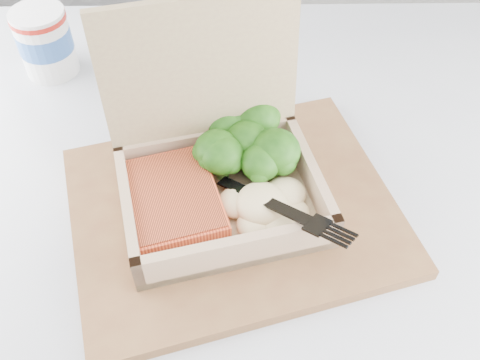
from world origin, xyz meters
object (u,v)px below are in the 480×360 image
(paper_cup, at_px, (45,40))
(cafe_table, at_px, (245,299))
(serving_tray, at_px, (233,210))
(takeout_container, at_px, (215,158))

(paper_cup, bearing_deg, cafe_table, -27.26)
(paper_cup, bearing_deg, serving_tray, -28.96)
(serving_tray, bearing_deg, takeout_container, 143.08)
(cafe_table, distance_m, serving_tray, 0.20)
(cafe_table, xyz_separation_m, takeout_container, (-0.04, 0.01, 0.25))
(serving_tray, bearing_deg, paper_cup, 151.04)
(cafe_table, xyz_separation_m, paper_cup, (-0.32, 0.17, 0.24))
(paper_cup, bearing_deg, takeout_container, -28.22)
(cafe_table, bearing_deg, paper_cup, 152.74)
(serving_tray, distance_m, paper_cup, 0.35)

